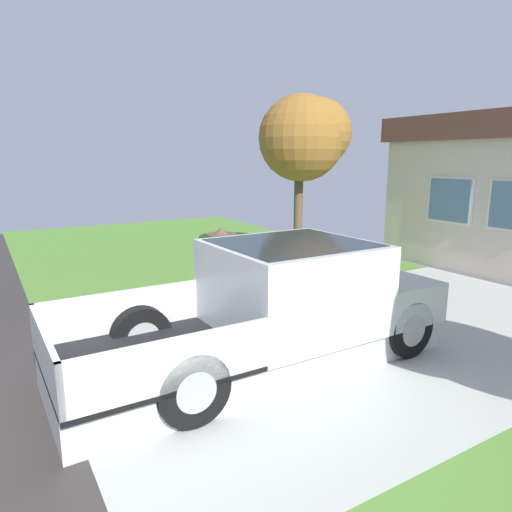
{
  "coord_description": "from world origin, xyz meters",
  "views": [
    {
      "loc": [
        4.9,
        -0.6,
        2.71
      ],
      "look_at": [
        -1.14,
        3.02,
        1.21
      ],
      "focal_mm": 32.33,
      "sensor_mm": 36.0,
      "label": 1
    }
  ],
  "objects_px": {
    "pickup_truck": "(283,308)",
    "handbag": "(203,319)",
    "neighbor_tree": "(307,137)",
    "person_with_hat": "(222,272)"
  },
  "relations": [
    {
      "from": "pickup_truck",
      "to": "person_with_hat",
      "type": "height_order",
      "value": "person_with_hat"
    },
    {
      "from": "handbag",
      "to": "person_with_hat",
      "type": "bearing_deg",
      "value": 65.0
    },
    {
      "from": "pickup_truck",
      "to": "neighbor_tree",
      "type": "distance_m",
      "value": 6.44
    },
    {
      "from": "handbag",
      "to": "neighbor_tree",
      "type": "distance_m",
      "value": 5.98
    },
    {
      "from": "pickup_truck",
      "to": "handbag",
      "type": "height_order",
      "value": "pickup_truck"
    },
    {
      "from": "pickup_truck",
      "to": "handbag",
      "type": "distance_m",
      "value": 1.83
    },
    {
      "from": "handbag",
      "to": "neighbor_tree",
      "type": "bearing_deg",
      "value": 124.46
    },
    {
      "from": "pickup_truck",
      "to": "handbag",
      "type": "relative_size",
      "value": 12.45
    },
    {
      "from": "pickup_truck",
      "to": "person_with_hat",
      "type": "distance_m",
      "value": 1.56
    },
    {
      "from": "handbag",
      "to": "neighbor_tree",
      "type": "xyz_separation_m",
      "value": [
        -2.9,
        4.22,
        3.1
      ]
    }
  ]
}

